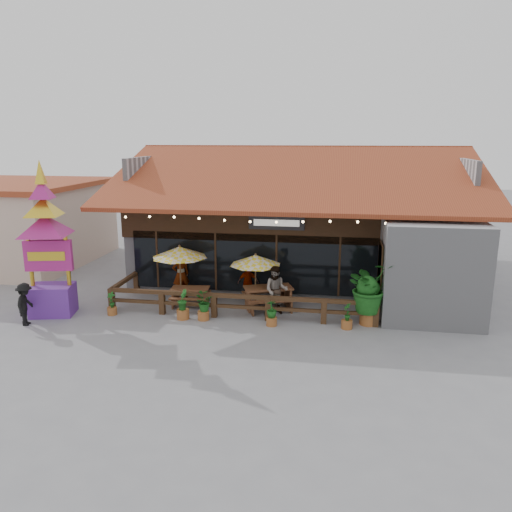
% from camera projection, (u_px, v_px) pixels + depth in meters
% --- Properties ---
extents(ground, '(100.00, 100.00, 0.00)m').
position_uv_depth(ground, '(283.00, 316.00, 18.49)').
color(ground, gray).
rests_on(ground, ground).
extents(restaurant_building, '(15.50, 14.73, 6.09)m').
position_uv_depth(restaurant_building, '(304.00, 227.00, 24.28)').
color(restaurant_building, '#ABABB0').
rests_on(restaurant_building, ground).
extents(patio_railing, '(10.00, 2.60, 0.92)m').
position_uv_depth(patio_railing, '(222.00, 300.00, 18.45)').
color(patio_railing, '#4B2F1A').
rests_on(patio_railing, ground).
extents(neighbor_building, '(8.40, 8.40, 4.22)m').
position_uv_depth(neighbor_building, '(12.00, 222.00, 26.12)').
color(neighbor_building, '#C7B397').
rests_on(neighbor_building, ground).
extents(umbrella_left, '(2.24, 2.24, 2.36)m').
position_uv_depth(umbrella_left, '(180.00, 252.00, 19.60)').
color(umbrella_left, brown).
rests_on(umbrella_left, ground).
extents(umbrella_right, '(2.58, 2.58, 2.14)m').
position_uv_depth(umbrella_right, '(255.00, 260.00, 19.13)').
color(umbrella_right, brown).
rests_on(umbrella_right, ground).
extents(picnic_table_left, '(1.59, 1.41, 0.71)m').
position_uv_depth(picnic_table_left, '(190.00, 293.00, 19.63)').
color(picnic_table_left, brown).
rests_on(picnic_table_left, ground).
extents(picnic_table_right, '(2.25, 2.11, 0.87)m').
position_uv_depth(picnic_table_right, '(268.00, 294.00, 19.18)').
color(picnic_table_right, brown).
rests_on(picnic_table_right, ground).
extents(thai_sign_tower, '(2.72, 2.72, 6.14)m').
position_uv_depth(thai_sign_tower, '(46.00, 229.00, 17.94)').
color(thai_sign_tower, '#632A9A').
rests_on(thai_sign_tower, ground).
extents(tropical_plant, '(2.14, 2.03, 2.32)m').
position_uv_depth(tropical_plant, '(370.00, 288.00, 17.40)').
color(tropical_plant, '#945528').
rests_on(tropical_plant, ground).
extents(diner_a, '(0.86, 0.82, 1.97)m').
position_uv_depth(diner_a, '(181.00, 275.00, 20.41)').
color(diner_a, '#331D10').
rests_on(diner_a, ground).
extents(diner_b, '(0.90, 0.71, 1.83)m').
position_uv_depth(diner_b, '(276.00, 290.00, 18.58)').
color(diner_b, '#331D10').
rests_on(diner_b, ground).
extents(diner_c, '(0.91, 0.54, 1.45)m').
position_uv_depth(diner_c, '(248.00, 282.00, 20.24)').
color(diner_c, '#331D10').
rests_on(diner_c, ground).
extents(pedestrian, '(0.76, 1.09, 1.53)m').
position_uv_depth(pedestrian, '(25.00, 304.00, 17.47)').
color(pedestrian, black).
rests_on(pedestrian, ground).
extents(planter_a, '(0.36, 0.36, 0.88)m').
position_uv_depth(planter_a, '(112.00, 305.00, 18.57)').
color(planter_a, '#945528').
rests_on(planter_a, ground).
extents(planter_b, '(0.45, 0.45, 1.11)m').
position_uv_depth(planter_b, '(183.00, 306.00, 18.10)').
color(planter_b, '#945528').
rests_on(planter_b, ground).
extents(planter_c, '(0.72, 0.66, 1.02)m').
position_uv_depth(planter_c, '(203.00, 305.00, 17.99)').
color(planter_c, '#945528').
rests_on(planter_c, ground).
extents(planter_d, '(0.44, 0.44, 0.93)m').
position_uv_depth(planter_d, '(272.00, 313.00, 17.47)').
color(planter_d, '#945528').
rests_on(planter_d, ground).
extents(planter_e, '(0.38, 0.38, 0.93)m').
position_uv_depth(planter_e, '(347.00, 318.00, 17.21)').
color(planter_e, '#945528').
rests_on(planter_e, ground).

